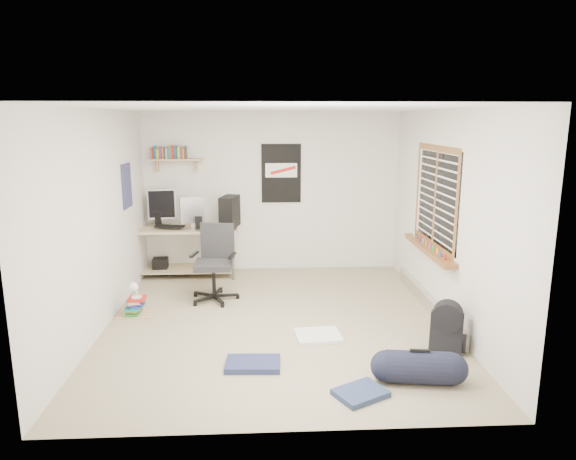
{
  "coord_description": "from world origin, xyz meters",
  "views": [
    {
      "loc": [
        -0.16,
        -5.81,
        2.38
      ],
      "look_at": [
        0.15,
        0.1,
        1.1
      ],
      "focal_mm": 32.0,
      "sensor_mm": 36.0,
      "label": 1
    }
  ],
  "objects_px": {
    "office_chair": "(213,265)",
    "book_stack": "(136,303)",
    "backpack": "(446,333)",
    "duffel_bag": "(419,369)",
    "desk": "(182,252)"
  },
  "relations": [
    {
      "from": "office_chair",
      "to": "book_stack",
      "type": "bearing_deg",
      "value": -141.55
    },
    {
      "from": "office_chair",
      "to": "backpack",
      "type": "distance_m",
      "value": 3.08
    },
    {
      "from": "duffel_bag",
      "to": "book_stack",
      "type": "height_order",
      "value": "duffel_bag"
    },
    {
      "from": "office_chair",
      "to": "backpack",
      "type": "relative_size",
      "value": 2.35
    },
    {
      "from": "backpack",
      "to": "duffel_bag",
      "type": "height_order",
      "value": "duffel_bag"
    },
    {
      "from": "duffel_bag",
      "to": "book_stack",
      "type": "relative_size",
      "value": 1.33
    },
    {
      "from": "desk",
      "to": "duffel_bag",
      "type": "height_order",
      "value": "desk"
    },
    {
      "from": "desk",
      "to": "office_chair",
      "type": "xyz_separation_m",
      "value": [
        0.6,
        -1.2,
        0.12
      ]
    },
    {
      "from": "office_chair",
      "to": "duffel_bag",
      "type": "xyz_separation_m",
      "value": [
        2.08,
        -2.33,
        -0.35
      ]
    },
    {
      "from": "backpack",
      "to": "duffel_bag",
      "type": "relative_size",
      "value": 0.73
    },
    {
      "from": "office_chair",
      "to": "book_stack",
      "type": "distance_m",
      "value": 1.1
    },
    {
      "from": "duffel_bag",
      "to": "book_stack",
      "type": "bearing_deg",
      "value": 156.51
    },
    {
      "from": "office_chair",
      "to": "duffel_bag",
      "type": "bearing_deg",
      "value": -36.76
    },
    {
      "from": "desk",
      "to": "book_stack",
      "type": "relative_size",
      "value": 3.92
    },
    {
      "from": "office_chair",
      "to": "backpack",
      "type": "bearing_deg",
      "value": -21.94
    }
  ]
}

